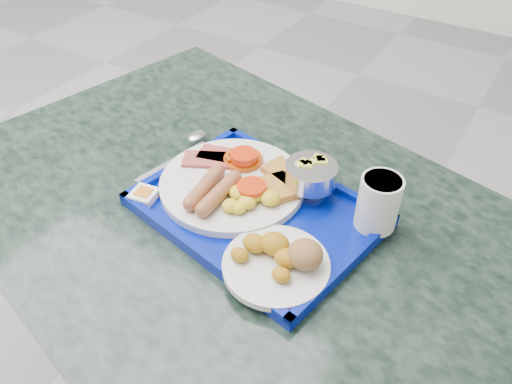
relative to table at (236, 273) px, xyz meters
The scene contains 9 objects.
table is the anchor object (origin of this frame).
tray 0.20m from the table, ahead, with size 0.46×0.37×0.02m.
main_plate 0.22m from the table, 115.53° to the left, with size 0.27×0.27×0.04m.
bread_plate 0.28m from the table, 30.52° to the right, with size 0.17×0.17×0.06m.
fruit_bowl 0.28m from the table, 42.29° to the left, with size 0.10×0.10×0.07m.
juice_cup 0.36m from the table, 18.87° to the left, with size 0.07×0.07×0.10m.
spoon 0.29m from the table, 149.77° to the left, with size 0.07×0.18×0.01m.
knife 0.27m from the table, 169.41° to the left, with size 0.01×0.18×0.00m, color #B7B7BA.
jam_packet 0.27m from the table, 150.40° to the right, with size 0.05×0.05×0.02m.
Camera 1 is at (1.55, -0.50, 1.35)m, focal length 35.00 mm.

